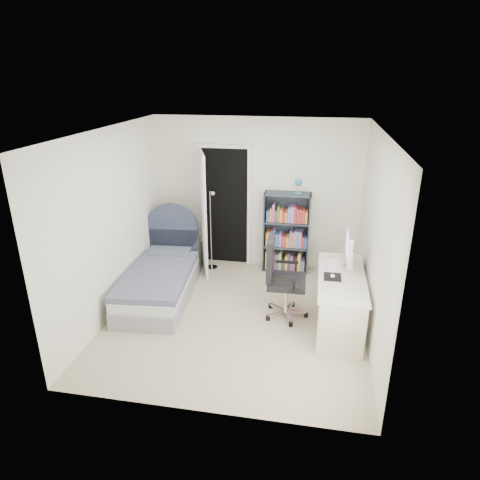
% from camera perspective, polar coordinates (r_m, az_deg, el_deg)
% --- Properties ---
extents(room_shell, '(3.50, 3.70, 2.60)m').
position_cam_1_polar(room_shell, '(5.44, -0.47, 1.13)').
color(room_shell, tan).
rests_on(room_shell, ground).
extents(door, '(0.92, 0.79, 2.06)m').
position_cam_1_polar(door, '(7.07, -3.92, 4.12)').
color(door, black).
rests_on(door, ground).
extents(bed, '(1.07, 1.99, 1.18)m').
position_cam_1_polar(bed, '(6.50, -10.56, -5.14)').
color(bed, gray).
rests_on(bed, ground).
extents(nightstand, '(0.39, 0.39, 0.57)m').
position_cam_1_polar(nightstand, '(7.45, -6.36, -0.42)').
color(nightstand, tan).
rests_on(nightstand, ground).
extents(floor_lamp, '(0.20, 0.20, 1.38)m').
position_cam_1_polar(floor_lamp, '(7.14, -3.76, 0.29)').
color(floor_lamp, silver).
rests_on(floor_lamp, ground).
extents(bookcase, '(0.75, 0.32, 1.59)m').
position_cam_1_polar(bookcase, '(7.12, 6.20, 0.53)').
color(bookcase, '#363D49').
rests_on(bookcase, ground).
extents(desk, '(0.59, 1.48, 1.22)m').
position_cam_1_polar(desk, '(5.76, 13.17, -7.57)').
color(desk, beige).
rests_on(desk, ground).
extents(office_chair, '(0.58, 0.59, 1.14)m').
position_cam_1_polar(office_chair, '(5.75, 5.39, -4.55)').
color(office_chair, silver).
rests_on(office_chair, ground).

